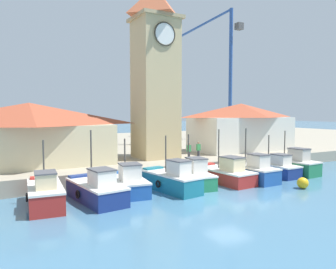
{
  "coord_description": "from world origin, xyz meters",
  "views": [
    {
      "loc": [
        -13.31,
        -16.18,
        5.46
      ],
      "look_at": [
        0.23,
        8.41,
        3.5
      ],
      "focal_mm": 35.0,
      "sensor_mm": 36.0,
      "label": 1
    }
  ],
  "objects": [
    {
      "name": "fishing_boat_left_inner",
      "position": [
        -5.32,
        3.97,
        0.71
      ],
      "size": [
        2.61,
        4.63,
        3.64
      ],
      "color": "#2356A8",
      "rests_on": "ground"
    },
    {
      "name": "fishing_boat_far_left",
      "position": [
        -10.58,
        3.43,
        0.77
      ],
      "size": [
        2.25,
        4.9,
        3.8
      ],
      "color": "#AD2823",
      "rests_on": "ground"
    },
    {
      "name": "ground_plane",
      "position": [
        0.0,
        0.0,
        0.0
      ],
      "size": [
        300.0,
        300.0,
        0.0
      ],
      "primitive_type": "plane",
      "color": "teal"
    },
    {
      "name": "warehouse_left",
      "position": [
        -10.42,
        12.08,
        3.71
      ],
      "size": [
        12.95,
        6.57,
        5.04
      ],
      "color": "beige",
      "rests_on": "quay_wharf"
    },
    {
      "name": "dock_worker_along_quay",
      "position": [
        3.19,
        8.12,
        1.98
      ],
      "size": [
        0.34,
        0.22,
        1.62
      ],
      "color": "#33333D",
      "rests_on": "quay_wharf"
    },
    {
      "name": "fishing_boat_right_inner",
      "position": [
        4.79,
        3.08,
        0.77
      ],
      "size": [
        2.05,
        4.8,
        4.12
      ],
      "color": "#2356A8",
      "rests_on": "ground"
    },
    {
      "name": "fishing_boat_mid_right",
      "position": [
        2.53,
        3.53,
        0.7
      ],
      "size": [
        2.49,
        5.25,
        4.09
      ],
      "color": "#AD2823",
      "rests_on": "ground"
    },
    {
      "name": "fishing_boat_far_right",
      "position": [
        10.1,
        3.75,
        0.8
      ],
      "size": [
        2.17,
        5.19,
        3.75
      ],
      "color": "#237A4C",
      "rests_on": "ground"
    },
    {
      "name": "warehouse_right",
      "position": [
        11.72,
        12.19,
        3.82
      ],
      "size": [
        11.48,
        6.05,
        5.24
      ],
      "color": "silver",
      "rests_on": "quay_wharf"
    },
    {
      "name": "fishing_boat_right_outer",
      "position": [
        8.02,
        3.75,
        0.66
      ],
      "size": [
        1.99,
        4.68,
        3.45
      ],
      "color": "navy",
      "rests_on": "ground"
    },
    {
      "name": "clock_tower",
      "position": [
        0.45,
        11.25,
        9.38
      ],
      "size": [
        4.07,
        4.07,
        17.35
      ],
      "color": "tan",
      "rests_on": "quay_wharf"
    },
    {
      "name": "fishing_boat_left_outer",
      "position": [
        -7.67,
        3.13,
        0.73
      ],
      "size": [
        2.66,
        5.33,
        4.32
      ],
      "color": "navy",
      "rests_on": "ground"
    },
    {
      "name": "port_crane_far",
      "position": [
        4.44,
        22.95,
        7.14
      ],
      "size": [
        3.34,
        7.3,
        15.9
      ],
      "color": "#976E11",
      "rests_on": "quay_wharf"
    },
    {
      "name": "port_crane_near",
      "position": [
        19.82,
        24.43,
        9.4
      ],
      "size": [
        4.84,
        10.69,
        20.17
      ],
      "color": "navy",
      "rests_on": "quay_wharf"
    },
    {
      "name": "quay_wharf",
      "position": [
        0.0,
        26.41,
        0.57
      ],
      "size": [
        120.0,
        40.0,
        1.14
      ],
      "primitive_type": "cube",
      "color": "#9E937F",
      "rests_on": "ground"
    },
    {
      "name": "dock_worker_near_tower",
      "position": [
        1.96,
        7.77,
        1.98
      ],
      "size": [
        0.34,
        0.22,
        1.62
      ],
      "color": "#33333D",
      "rests_on": "quay_wharf"
    },
    {
      "name": "fishing_boat_mid_left",
      "position": [
        -2.38,
        3.16,
        0.78
      ],
      "size": [
        2.49,
        5.04,
        3.8
      ],
      "color": "#196B7F",
      "rests_on": "ground"
    },
    {
      "name": "fishing_boat_center",
      "position": [
        -0.32,
        3.76,
        0.73
      ],
      "size": [
        2.46,
        4.75,
        3.79
      ],
      "color": "#237A4C",
      "rests_on": "ground"
    },
    {
      "name": "mooring_buoy",
      "position": [
        6.15,
        -0.7,
        0.4
      ],
      "size": [
        0.8,
        0.8,
        0.8
      ],
      "primitive_type": "sphere",
      "color": "gold",
      "rests_on": "ground"
    }
  ]
}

